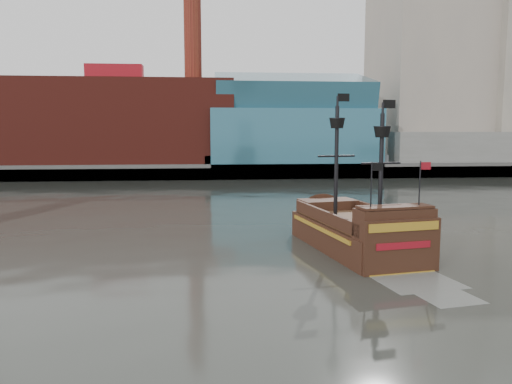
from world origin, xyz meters
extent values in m
plane|color=#272A25|center=(0.00, 0.00, 0.00)|extent=(400.00, 400.00, 0.00)
cube|color=slate|center=(0.00, 92.00, 1.00)|extent=(220.00, 60.00, 2.00)
cube|color=#4C4C49|center=(0.00, 62.50, 1.30)|extent=(220.00, 1.00, 2.60)
cube|color=maroon|center=(-22.00, 72.00, 9.50)|extent=(42.00, 18.00, 15.00)
cube|color=#2C6276|center=(10.00, 70.00, 7.00)|extent=(30.00, 16.00, 10.00)
cube|color=gray|center=(40.00, 80.00, 25.00)|extent=(20.00, 22.00, 46.00)
cube|color=gray|center=(50.00, 97.00, 28.00)|extent=(24.00, 20.00, 52.00)
cube|color=slate|center=(48.00, 66.00, 5.00)|extent=(40.00, 6.00, 6.00)
cylinder|color=maroon|center=(-8.00, 74.00, 28.00)|extent=(3.20, 3.20, 22.00)
cube|color=#2C6276|center=(10.00, 70.00, 15.00)|extent=(28.00, 14.94, 8.78)
cube|color=black|center=(4.56, 11.56, 0.60)|extent=(6.88, 12.57, 2.58)
cube|color=#472B1A|center=(4.56, 11.56, 2.03)|extent=(6.19, 11.31, 0.30)
cube|color=black|center=(3.76, 16.26, 2.38)|extent=(4.56, 3.05, 0.99)
cube|color=black|center=(5.42, 6.47, 2.78)|extent=(4.91, 2.35, 1.79)
cube|color=black|center=(5.57, 5.57, 1.19)|extent=(4.84, 1.06, 3.97)
cube|color=#A67B20|center=(5.59, 5.44, 2.78)|extent=(4.42, 0.82, 0.50)
cube|color=maroon|center=(5.59, 5.44, 1.69)|extent=(3.44, 0.66, 0.40)
cylinder|color=black|center=(3.53, 12.90, 6.05)|extent=(0.32, 0.32, 7.74)
cylinder|color=black|center=(5.74, 9.95, 5.75)|extent=(0.32, 0.32, 7.14)
cone|color=black|center=(3.53, 12.90, 8.73)|extent=(1.26, 1.26, 0.69)
cone|color=black|center=(5.74, 9.95, 8.14)|extent=(1.26, 1.26, 0.69)
cube|color=black|center=(3.97, 12.97, 10.52)|extent=(0.89, 0.18, 0.55)
cube|color=black|center=(6.18, 10.02, 9.92)|extent=(0.89, 0.18, 0.55)
cube|color=gray|center=(5.85, 3.93, 0.01)|extent=(4.75, 4.23, 0.02)
camera|label=1|loc=(-5.52, -21.55, 8.22)|focal=35.00mm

